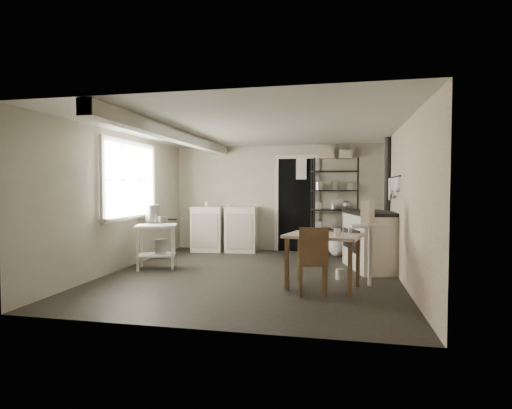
% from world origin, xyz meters
% --- Properties ---
extents(floor, '(5.00, 5.00, 0.00)m').
position_xyz_m(floor, '(0.00, 0.00, 0.00)').
color(floor, black).
rests_on(floor, ground).
extents(ceiling, '(5.00, 5.00, 0.00)m').
position_xyz_m(ceiling, '(0.00, 0.00, 2.30)').
color(ceiling, beige).
rests_on(ceiling, wall_back).
extents(wall_back, '(4.50, 0.02, 2.30)m').
position_xyz_m(wall_back, '(0.00, 2.50, 1.15)').
color(wall_back, '#B5AF9A').
rests_on(wall_back, ground).
extents(wall_front, '(4.50, 0.02, 2.30)m').
position_xyz_m(wall_front, '(0.00, -2.50, 1.15)').
color(wall_front, '#B5AF9A').
rests_on(wall_front, ground).
extents(wall_left, '(0.02, 5.00, 2.30)m').
position_xyz_m(wall_left, '(-2.25, 0.00, 1.15)').
color(wall_left, '#B5AF9A').
rests_on(wall_left, ground).
extents(wall_right, '(0.02, 5.00, 2.30)m').
position_xyz_m(wall_right, '(2.25, 0.00, 1.15)').
color(wall_right, '#B5AF9A').
rests_on(wall_right, ground).
extents(window, '(0.12, 1.76, 1.28)m').
position_xyz_m(window, '(-2.22, 0.20, 1.50)').
color(window, silver).
rests_on(window, wall_left).
extents(doorway, '(0.96, 0.10, 2.08)m').
position_xyz_m(doorway, '(0.45, 2.47, 1.00)').
color(doorway, silver).
rests_on(doorway, ground).
extents(ceiling_beam, '(0.18, 5.00, 0.18)m').
position_xyz_m(ceiling_beam, '(-1.20, 0.00, 2.20)').
color(ceiling_beam, silver).
rests_on(ceiling_beam, ceiling).
extents(wallpaper_panel, '(0.01, 5.00, 2.30)m').
position_xyz_m(wallpaper_panel, '(2.24, 0.00, 1.15)').
color(wallpaper_panel, beige).
rests_on(wallpaper_panel, wall_right).
extents(utensil_rail, '(0.06, 1.20, 0.44)m').
position_xyz_m(utensil_rail, '(2.19, 0.60, 1.55)').
color(utensil_rail, '#A9A9AB').
rests_on(utensil_rail, wall_right).
extents(prep_table, '(0.77, 0.65, 0.75)m').
position_xyz_m(prep_table, '(-1.69, 0.12, 0.40)').
color(prep_table, silver).
rests_on(prep_table, ground).
extents(stockpot, '(0.29, 0.29, 0.28)m').
position_xyz_m(stockpot, '(-1.79, 0.22, 0.94)').
color(stockpot, '#A9A9AB').
rests_on(stockpot, prep_table).
extents(saucepan, '(0.18, 0.18, 0.09)m').
position_xyz_m(saucepan, '(-1.53, 0.06, 0.85)').
color(saucepan, '#A9A9AB').
rests_on(saucepan, prep_table).
extents(bucket, '(0.27, 0.27, 0.23)m').
position_xyz_m(bucket, '(-1.63, 0.18, 0.39)').
color(bucket, '#A9A9AB').
rests_on(bucket, prep_table).
extents(base_cabinets, '(1.52, 0.75, 0.97)m').
position_xyz_m(base_cabinets, '(-1.07, 2.18, 0.46)').
color(base_cabinets, silver).
rests_on(base_cabinets, ground).
extents(mixing_bowl, '(0.28, 0.28, 0.06)m').
position_xyz_m(mixing_bowl, '(-1.01, 2.19, 0.95)').
color(mixing_bowl, silver).
rests_on(mixing_bowl, base_cabinets).
extents(counter_cup, '(0.17, 0.17, 0.10)m').
position_xyz_m(counter_cup, '(-1.45, 2.09, 0.97)').
color(counter_cup, silver).
rests_on(counter_cup, base_cabinets).
extents(shelf_rack, '(1.00, 0.57, 1.98)m').
position_xyz_m(shelf_rack, '(1.25, 2.31, 0.95)').
color(shelf_rack, black).
rests_on(shelf_rack, ground).
extents(shelf_jar, '(0.11, 0.11, 0.19)m').
position_xyz_m(shelf_jar, '(0.93, 2.35, 1.37)').
color(shelf_jar, silver).
rests_on(shelf_jar, shelf_rack).
extents(storage_box_a, '(0.33, 0.29, 0.22)m').
position_xyz_m(storage_box_a, '(1.08, 2.35, 2.01)').
color(storage_box_a, beige).
rests_on(storage_box_a, shelf_rack).
extents(storage_box_b, '(0.26, 0.24, 0.17)m').
position_xyz_m(storage_box_b, '(1.46, 2.34, 1.99)').
color(storage_box_b, beige).
rests_on(storage_box_b, shelf_rack).
extents(stove, '(0.98, 1.37, 0.98)m').
position_xyz_m(stove, '(1.89, 0.80, 0.44)').
color(stove, silver).
rests_on(stove, ground).
extents(stovepipe, '(0.13, 0.13, 1.31)m').
position_xyz_m(stovepipe, '(2.18, 1.30, 1.59)').
color(stovepipe, black).
rests_on(stovepipe, stove).
extents(side_ledge, '(0.62, 0.42, 0.87)m').
position_xyz_m(side_ledge, '(1.75, -0.39, 0.43)').
color(side_ledge, silver).
rests_on(side_ledge, ground).
extents(oats_box, '(0.20, 0.24, 0.32)m').
position_xyz_m(oats_box, '(1.73, -0.39, 1.01)').
color(oats_box, beige).
rests_on(oats_box, side_ledge).
extents(work_table, '(1.11, 0.89, 0.74)m').
position_xyz_m(work_table, '(1.13, -0.67, 0.38)').
color(work_table, beige).
rests_on(work_table, ground).
extents(table_cup, '(0.11, 0.11, 0.09)m').
position_xyz_m(table_cup, '(1.32, -0.82, 0.81)').
color(table_cup, silver).
rests_on(table_cup, work_table).
extents(chair, '(0.41, 0.43, 0.88)m').
position_xyz_m(chair, '(1.01, -0.99, 0.48)').
color(chair, '#513722').
rests_on(chair, ground).
extents(flour_sack, '(0.38, 0.33, 0.44)m').
position_xyz_m(flour_sack, '(1.32, 1.97, 0.24)').
color(flour_sack, white).
rests_on(flour_sack, ground).
extents(floor_crock, '(0.13, 0.13, 0.16)m').
position_xyz_m(floor_crock, '(1.36, -0.05, 0.07)').
color(floor_crock, silver).
rests_on(floor_crock, ground).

